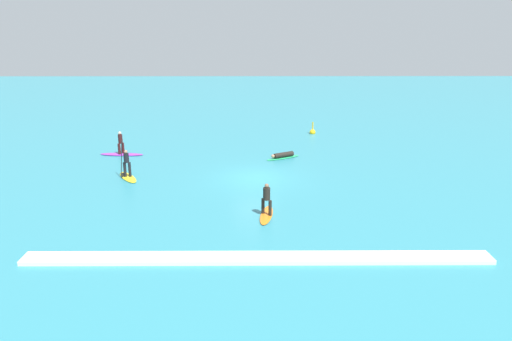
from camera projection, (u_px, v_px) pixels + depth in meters
The scene contains 7 objects.
ground_plane at pixel (256, 178), 28.18m from camera, with size 120.00×120.00×0.00m, color teal.
surfer_on_green_board at pixel (283, 156), 32.38m from camera, with size 2.59×1.80×0.43m.
surfer_on_orange_board at pixel (267, 207), 22.46m from camera, with size 0.93×2.48×1.68m.
surfer_on_purple_board at pixel (121, 150), 33.17m from camera, with size 3.21×0.98×1.73m.
surfer_on_yellow_board at pixel (127, 171), 28.11m from camera, with size 1.87×2.46×2.39m.
marker_buoy at pixel (313, 132), 39.78m from camera, with size 0.51×0.51×1.16m.
wave_crest at pixel (257, 258), 18.30m from camera, with size 18.73×0.90×0.18m, color white.
Camera 1 is at (-0.15, -26.72, 8.96)m, focal length 32.15 mm.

